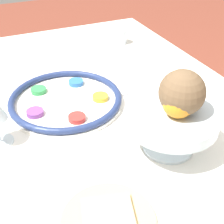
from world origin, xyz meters
TOP-DOWN VIEW (x-y plane):
  - dining_table at (0.00, 0.00)m, footprint 1.54×1.07m
  - seder_plate at (-0.12, -0.03)m, footprint 0.35×0.35m
  - fruit_stand at (0.18, 0.15)m, footprint 0.23×0.23m
  - orange_fruit at (0.20, 0.15)m, footprint 0.08×0.08m
  - coconut at (0.19, 0.16)m, footprint 0.11×0.11m
  - bread_plate at (0.33, -0.08)m, footprint 0.19×0.19m
  - cup_near at (-0.49, 0.33)m, footprint 0.06×0.06m
  - fork_left at (-0.08, 0.24)m, footprint 0.05×0.18m
  - fork_right at (-0.05, 0.24)m, footprint 0.06×0.18m

SIDE VIEW (x-z plane):
  - dining_table at x=0.00m, z-range 0.00..0.72m
  - fork_left at x=-0.08m, z-range 0.72..0.72m
  - fork_right at x=-0.05m, z-range 0.72..0.72m
  - bread_plate at x=0.33m, z-range 0.72..0.74m
  - seder_plate at x=-0.12m, z-range 0.72..0.75m
  - cup_near at x=-0.49m, z-range 0.72..0.78m
  - fruit_stand at x=0.18m, z-range 0.75..0.86m
  - orange_fruit at x=0.20m, z-range 0.83..0.90m
  - coconut at x=0.19m, z-range 0.83..0.94m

